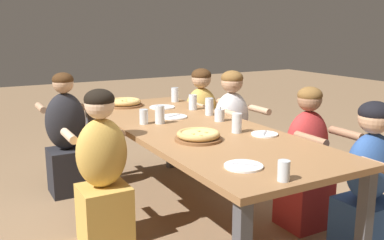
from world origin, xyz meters
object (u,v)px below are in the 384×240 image
(pizza_board_main, at_px, (198,136))
(drinking_glass_g, at_px, (105,99))
(diner_near_center, at_px, (103,174))
(diner_far_left, at_px, (201,123))
(empty_plate_c, at_px, (162,107))
(drinking_glass_e, at_px, (193,103))
(diner_far_midleft, at_px, (231,133))
(diner_far_right, at_px, (369,189))
(diner_near_left, at_px, (67,139))
(empty_plate_b, at_px, (265,134))
(drinking_glass_d, at_px, (237,124))
(diner_far_midright, at_px, (306,165))
(drinking_glass_b, at_px, (284,172))
(empty_plate_d, at_px, (244,166))
(pizza_board_second, at_px, (124,103))
(empty_plate_a, at_px, (174,117))
(drinking_glass_a, at_px, (144,117))
(cocktail_glass_blue, at_px, (219,116))
(drinking_glass_h, at_px, (160,116))
(drinking_glass_c, at_px, (209,108))

(pizza_board_main, bearing_deg, drinking_glass_g, -175.66)
(diner_near_center, relative_size, diner_far_left, 1.02)
(empty_plate_c, xyz_separation_m, drinking_glass_e, (0.22, 0.21, 0.06))
(diner_far_midleft, xyz_separation_m, diner_far_right, (1.57, 0.00, -0.03))
(drinking_glass_e, height_order, diner_near_left, diner_near_left)
(empty_plate_b, distance_m, drinking_glass_d, 0.21)
(empty_plate_c, distance_m, diner_far_midright, 1.46)
(empty_plate_b, bearing_deg, diner_far_right, 34.05)
(diner_near_center, distance_m, diner_far_midleft, 1.52)
(diner_far_left, bearing_deg, diner_far_midright, 90.00)
(empty_plate_c, bearing_deg, drinking_glass_b, -8.33)
(empty_plate_c, relative_size, diner_near_center, 0.21)
(empty_plate_d, height_order, drinking_glass_g, drinking_glass_g)
(empty_plate_b, bearing_deg, diner_near_center, -114.93)
(pizza_board_main, distance_m, empty_plate_d, 0.61)
(drinking_glass_d, relative_size, diner_near_center, 0.13)
(empty_plate_c, distance_m, drinking_glass_b, 2.07)
(empty_plate_c, bearing_deg, diner_near_center, -46.22)
(empty_plate_c, height_order, diner_near_center, diner_near_center)
(diner_near_left, relative_size, diner_far_midleft, 1.00)
(pizza_board_second, height_order, empty_plate_a, pizza_board_second)
(pizza_board_second, distance_m, drinking_glass_b, 2.30)
(empty_plate_b, xyz_separation_m, empty_plate_d, (0.50, -0.54, -0.00))
(empty_plate_a, xyz_separation_m, drinking_glass_a, (0.11, -0.31, 0.05))
(cocktail_glass_blue, relative_size, drinking_glass_g, 1.01)
(diner_far_midleft, distance_m, diner_far_right, 1.57)
(empty_plate_b, bearing_deg, drinking_glass_h, -144.58)
(cocktail_glass_blue, bearing_deg, pizza_board_second, -156.21)
(drinking_glass_a, height_order, diner_near_left, diner_near_left)
(drinking_glass_b, relative_size, diner_near_left, 0.09)
(empty_plate_b, height_order, drinking_glass_b, drinking_glass_b)
(pizza_board_second, distance_m, empty_plate_a, 0.72)
(empty_plate_b, relative_size, drinking_glass_d, 1.32)
(drinking_glass_c, distance_m, diner_far_midright, 0.95)
(drinking_glass_c, distance_m, diner_far_midleft, 0.53)
(empty_plate_c, distance_m, drinking_glass_a, 0.69)
(empty_plate_a, bearing_deg, drinking_glass_b, -7.10)
(pizza_board_second, relative_size, diner_far_midright, 0.32)
(drinking_glass_h, bearing_deg, empty_plate_d, -2.47)
(empty_plate_c, xyz_separation_m, drinking_glass_h, (0.59, -0.30, 0.06))
(empty_plate_b, bearing_deg, diner_far_midright, 87.07)
(empty_plate_b, xyz_separation_m, diner_far_left, (-1.56, 0.40, -0.27))
(cocktail_glass_blue, height_order, diner_far_midleft, diner_far_midleft)
(diner_far_midleft, height_order, diner_far_left, diner_far_midleft)
(drinking_glass_e, height_order, diner_far_right, diner_far_right)
(empty_plate_d, xyz_separation_m, diner_far_left, (-2.06, 0.94, -0.27))
(drinking_glass_g, distance_m, diner_far_midright, 2.04)
(drinking_glass_h, relative_size, diner_near_center, 0.13)
(drinking_glass_a, bearing_deg, drinking_glass_d, 39.23)
(diner_far_midleft, relative_size, diner_far_left, 1.03)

